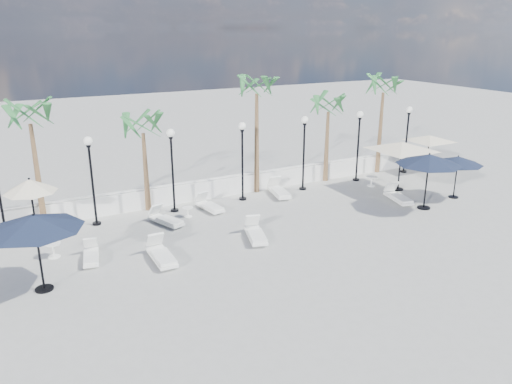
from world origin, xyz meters
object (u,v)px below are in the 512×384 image
lounger_6 (279,191)px  lounger_1 (91,255)px  lounger_2 (256,233)px  lounger_3 (210,205)px  lounger_5 (398,197)px  parasol_cream_sq_a (402,143)px  lounger_0 (161,254)px  lounger_4 (166,219)px  parasol_cream_sq_b (430,136)px  parasol_navy_right (458,161)px  parasol_cream_small (30,187)px  parasol_navy_mid (429,160)px  parasol_navy_left (35,223)px

lounger_6 → lounger_1: bearing=-150.4°
lounger_2 → lounger_3: size_ratio=1.09×
lounger_6 → lounger_5: bearing=-25.4°
parasol_cream_sq_a → lounger_2: bearing=-167.1°
lounger_0 → lounger_3: bearing=49.3°
lounger_4 → parasol_cream_sq_b: bearing=-16.7°
lounger_2 → parasol_navy_right: (11.12, -0.05, 1.65)m
parasol_navy_right → parasol_cream_small: size_ratio=0.96×
lounger_0 → parasol_navy_mid: (12.56, -0.36, 2.09)m
lounger_6 → parasol_navy_mid: bearing=-32.0°
lounger_4 → parasol_navy_left: 6.72m
parasol_cream_sq_a → lounger_3: bearing=169.9°
parasol_navy_left → lounger_4: bearing=34.5°
lounger_1 → parasol_navy_left: 3.12m
lounger_4 → parasol_navy_right: bearing=-33.7°
parasol_cream_small → parasol_cream_sq_a: bearing=-6.8°
lounger_0 → parasol_navy_right: 15.14m
lounger_0 → parasol_navy_left: size_ratio=0.67×
lounger_0 → lounger_2: 3.94m
parasol_cream_sq_b → lounger_2: bearing=-162.7°
lounger_3 → parasol_navy_mid: 10.23m
lounger_3 → lounger_5: 9.15m
lounger_1 → parasol_cream_small: (-1.53, 3.18, 1.95)m
lounger_0 → lounger_5: size_ratio=0.99×
lounger_0 → parasol_navy_left: (-3.99, -0.27, 2.07)m
lounger_3 → lounger_5: size_ratio=0.92×
parasol_navy_left → parasol_cream_small: parasol_navy_left is taller
lounger_4 → parasol_navy_right: parasol_navy_right is taller
lounger_1 → lounger_2: bearing=0.8°
lounger_1 → lounger_5: (14.43, -0.30, 0.04)m
lounger_5 → parasol_navy_left: size_ratio=0.68×
lounger_2 → parasol_cream_sq_b: 14.45m
lounger_2 → parasol_navy_right: size_ratio=0.84×
lounger_1 → parasol_navy_mid: bearing=4.5°
lounger_5 → parasol_navy_mid: (0.38, -1.29, 2.10)m
parasol_navy_right → lounger_5: bearing=163.9°
lounger_2 → parasol_navy_right: 11.24m
lounger_0 → parasol_cream_small: parasol_cream_small is taller
lounger_2 → lounger_5: size_ratio=1.00×
parasol_navy_right → parasol_cream_sq_b: parasol_cream_sq_b is taller
lounger_6 → parasol_navy_left: parasol_navy_left is taller
lounger_6 → parasol_navy_mid: 7.27m
parasol_navy_left → parasol_cream_small: 4.68m
lounger_0 → lounger_6: bearing=31.1°
lounger_5 → parasol_navy_left: bearing=-162.2°
lounger_5 → parasol_navy_mid: parasol_navy_mid is taller
parasol_navy_mid → parasol_cream_sq_b: bearing=43.3°
lounger_4 → parasol_navy_mid: (11.30, -3.72, 2.11)m
lounger_0 → parasol_cream_sq_b: (17.62, 4.40, 1.84)m
lounger_1 → parasol_navy_right: size_ratio=0.70×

